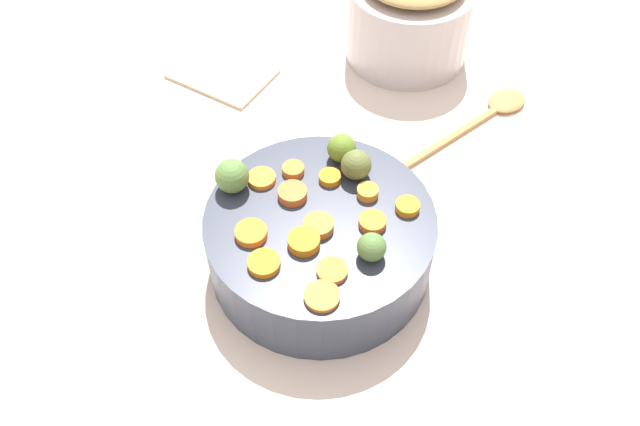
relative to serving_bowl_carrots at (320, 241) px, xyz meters
The scene contains 22 objects.
tabletop 0.06m from the serving_bowl_carrots, 143.86° to the right, with size 2.40×2.40×0.02m, color beige.
serving_bowl_carrots is the anchor object (origin of this frame).
metal_pot 0.46m from the serving_bowl_carrots, 115.79° to the left, with size 0.20×0.20×0.13m, color #BFB8B9.
carrot_slice_0 0.08m from the serving_bowl_carrots, 76.60° to the left, with size 0.03×0.03×0.01m, color orange.
carrot_slice_1 0.08m from the serving_bowl_carrots, 35.79° to the left, with size 0.03×0.03×0.01m, color orange.
carrot_slice_2 0.11m from the serving_bowl_carrots, behind, with size 0.03×0.03×0.01m, color orange.
carrot_slice_3 0.10m from the serving_bowl_carrots, 88.53° to the right, with size 0.04×0.04×0.01m, color orange.
carrot_slice_4 0.12m from the serving_bowl_carrots, 52.22° to the left, with size 0.03×0.03×0.01m, color orange.
carrot_slice_5 0.08m from the serving_bowl_carrots, 123.05° to the left, with size 0.03×0.03×0.01m, color orange.
carrot_slice_6 0.05m from the serving_bowl_carrots, 40.07° to the right, with size 0.04×0.04×0.01m, color orange.
carrot_slice_7 0.10m from the serving_bowl_carrots, 118.15° to the right, with size 0.04×0.04×0.01m, color orange.
carrot_slice_8 0.07m from the serving_bowl_carrots, 71.25° to the right, with size 0.04×0.04×0.01m, color orange.
carrot_slice_9 0.07m from the serving_bowl_carrots, behind, with size 0.04×0.04×0.01m, color orange.
carrot_slice_10 0.10m from the serving_bowl_carrots, 158.31° to the left, with size 0.03×0.03×0.01m, color orange.
carrot_slice_11 0.09m from the serving_bowl_carrots, 35.81° to the right, with size 0.04×0.04×0.01m, color orange.
carrot_slice_12 0.12m from the serving_bowl_carrots, 44.66° to the right, with size 0.04×0.04×0.01m, color orange.
brussels_sprout_0 0.10m from the serving_bowl_carrots, 99.29° to the left, with size 0.04×0.04×0.04m, color #5F6B36.
brussels_sprout_1 0.10m from the serving_bowl_carrots, ahead, with size 0.03×0.03×0.03m, color #557D3D.
brussels_sprout_2 0.12m from the serving_bowl_carrots, 118.87° to the left, with size 0.04×0.04×0.04m, color olive.
brussels_sprout_3 0.13m from the serving_bowl_carrots, 160.37° to the right, with size 0.04×0.04×0.04m, color #5A8341.
wooden_spoon 0.38m from the serving_bowl_carrots, 91.17° to the left, with size 0.06×0.28×0.01m.
dish_towel 0.41m from the serving_bowl_carrots, 157.44° to the left, with size 0.16×0.11×0.01m, color #C7B191.
Camera 1 is at (0.36, -0.34, 0.72)m, focal length 37.40 mm.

